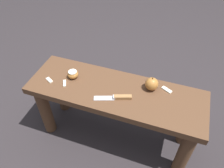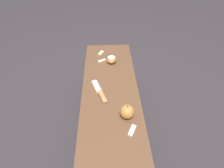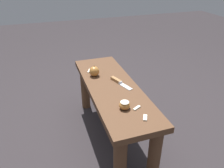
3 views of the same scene
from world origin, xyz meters
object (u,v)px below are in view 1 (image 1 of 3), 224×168
Objects in this scene: knife at (118,97)px; apple_whole at (152,84)px; wooden_bench at (115,103)px; apple_cut at (73,74)px.

apple_whole reaches higher than knife.
wooden_bench is 0.31m from apple_cut.
apple_whole is at bearing -157.23° from wooden_bench.
knife is at bearing 166.56° from apple_cut.
wooden_bench is 12.15× the size of apple_whole.
apple_whole is 1.30× the size of apple_cut.
apple_cut is (0.46, 0.06, -0.01)m from apple_whole.
knife is 0.21m from apple_whole.
apple_whole is at bearing -172.56° from apple_cut.
knife is 2.42× the size of apple_whole.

